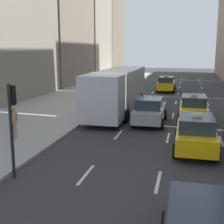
{
  "coord_description": "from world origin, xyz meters",
  "views": [
    {
      "loc": [
        3.44,
        -2.86,
        4.8
      ],
      "look_at": [
        -0.2,
        12.37,
        1.64
      ],
      "focal_mm": 50.0,
      "sensor_mm": 36.0,
      "label": 1
    }
  ],
  "objects_px": {
    "taxi_third": "(196,133)",
    "pedestrian_far_walking": "(13,121)",
    "taxi_lead": "(193,108)",
    "city_bus": "(118,89)",
    "traffic_light_pole": "(12,115)",
    "sedan_silver_behind": "(150,110)",
    "taxi_second": "(166,84)"
  },
  "relations": [
    {
      "from": "taxi_third",
      "to": "pedestrian_far_walking",
      "type": "height_order",
      "value": "taxi_third"
    },
    {
      "from": "taxi_lead",
      "to": "taxi_third",
      "type": "height_order",
      "value": "same"
    },
    {
      "from": "city_bus",
      "to": "pedestrian_far_walking",
      "type": "height_order",
      "value": "city_bus"
    },
    {
      "from": "traffic_light_pole",
      "to": "taxi_lead",
      "type": "bearing_deg",
      "value": 59.93
    },
    {
      "from": "pedestrian_far_walking",
      "to": "traffic_light_pole",
      "type": "bearing_deg",
      "value": -59.1
    },
    {
      "from": "sedan_silver_behind",
      "to": "traffic_light_pole",
      "type": "distance_m",
      "value": 10.85
    },
    {
      "from": "city_bus",
      "to": "pedestrian_far_walking",
      "type": "xyz_separation_m",
      "value": [
        -3.75,
        -8.68,
        -0.72
      ]
    },
    {
      "from": "taxi_lead",
      "to": "pedestrian_far_walking",
      "type": "xyz_separation_m",
      "value": [
        -9.37,
        -7.29,
        0.19
      ]
    },
    {
      "from": "taxi_lead",
      "to": "traffic_light_pole",
      "type": "height_order",
      "value": "traffic_light_pole"
    },
    {
      "from": "taxi_second",
      "to": "city_bus",
      "type": "height_order",
      "value": "city_bus"
    },
    {
      "from": "taxi_lead",
      "to": "city_bus",
      "type": "bearing_deg",
      "value": 166.03
    },
    {
      "from": "taxi_second",
      "to": "traffic_light_pole",
      "type": "relative_size",
      "value": 1.22
    },
    {
      "from": "taxi_third",
      "to": "sedan_silver_behind",
      "type": "relative_size",
      "value": 0.97
    },
    {
      "from": "sedan_silver_behind",
      "to": "traffic_light_pole",
      "type": "xyz_separation_m",
      "value": [
        -3.95,
        -9.99,
        1.53
      ]
    },
    {
      "from": "pedestrian_far_walking",
      "to": "traffic_light_pole",
      "type": "height_order",
      "value": "traffic_light_pole"
    },
    {
      "from": "taxi_second",
      "to": "pedestrian_far_walking",
      "type": "relative_size",
      "value": 2.67
    },
    {
      "from": "pedestrian_far_walking",
      "to": "traffic_light_pole",
      "type": "xyz_separation_m",
      "value": [
        2.62,
        -4.37,
        1.34
      ]
    },
    {
      "from": "city_bus",
      "to": "pedestrian_far_walking",
      "type": "bearing_deg",
      "value": -113.37
    },
    {
      "from": "city_bus",
      "to": "traffic_light_pole",
      "type": "distance_m",
      "value": 13.12
    },
    {
      "from": "taxi_lead",
      "to": "traffic_light_pole",
      "type": "bearing_deg",
      "value": -120.07
    },
    {
      "from": "city_bus",
      "to": "taxi_second",
      "type": "bearing_deg",
      "value": 77.97
    },
    {
      "from": "taxi_lead",
      "to": "taxi_third",
      "type": "xyz_separation_m",
      "value": [
        0.0,
        -6.8,
        0.0
      ]
    },
    {
      "from": "taxi_lead",
      "to": "sedan_silver_behind",
      "type": "relative_size",
      "value": 0.97
    },
    {
      "from": "taxi_second",
      "to": "traffic_light_pole",
      "type": "distance_m",
      "value": 26.59
    },
    {
      "from": "taxi_third",
      "to": "pedestrian_far_walking",
      "type": "relative_size",
      "value": 2.67
    },
    {
      "from": "traffic_light_pole",
      "to": "taxi_second",
      "type": "bearing_deg",
      "value": 81.44
    },
    {
      "from": "taxi_second",
      "to": "sedan_silver_behind",
      "type": "xyz_separation_m",
      "value": [
        0.0,
        -16.26,
        -0.0
      ]
    },
    {
      "from": "taxi_second",
      "to": "pedestrian_far_walking",
      "type": "distance_m",
      "value": 22.84
    },
    {
      "from": "taxi_third",
      "to": "city_bus",
      "type": "xyz_separation_m",
      "value": [
        -5.61,
        8.2,
        0.91
      ]
    },
    {
      "from": "taxi_second",
      "to": "taxi_third",
      "type": "height_order",
      "value": "same"
    },
    {
      "from": "taxi_lead",
      "to": "sedan_silver_behind",
      "type": "height_order",
      "value": "taxi_lead"
    },
    {
      "from": "sedan_silver_behind",
      "to": "traffic_light_pole",
      "type": "height_order",
      "value": "traffic_light_pole"
    }
  ]
}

